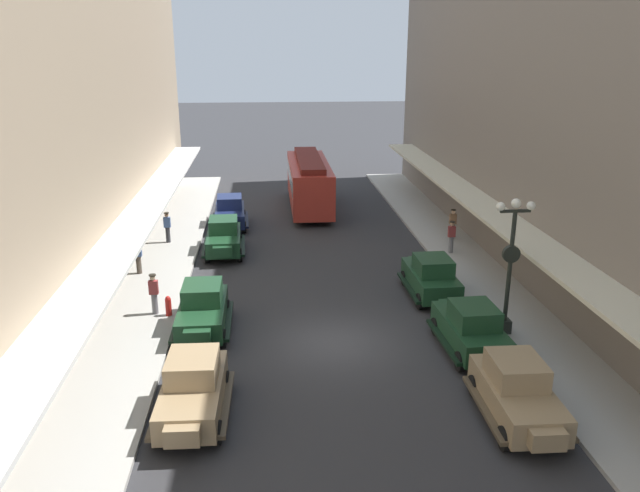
{
  "coord_description": "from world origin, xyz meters",
  "views": [
    {
      "loc": [
        -2.36,
        -20.71,
        10.48
      ],
      "look_at": [
        0.0,
        6.0,
        1.8
      ],
      "focal_mm": 35.16,
      "sensor_mm": 36.0,
      "label": 1
    }
  ],
  "objects_px": {
    "fire_hydrant": "(168,306)",
    "streetcar": "(309,181)",
    "parked_car_3": "(471,327)",
    "pedestrian_1": "(453,224)",
    "parked_car_4": "(224,236)",
    "pedestrian_4": "(138,256)",
    "parked_car_1": "(230,212)",
    "pedestrian_0": "(154,294)",
    "parked_car_5": "(193,388)",
    "pedestrian_3": "(451,237)",
    "lamp_post_with_clock": "(510,261)",
    "parked_car_6": "(517,390)",
    "pedestrian_2": "(167,227)",
    "parked_car_2": "(203,308)",
    "parked_car_0": "(431,276)"
  },
  "relations": [
    {
      "from": "parked_car_0",
      "to": "pedestrian_1",
      "type": "xyz_separation_m",
      "value": [
        3.22,
        7.7,
        0.07
      ]
    },
    {
      "from": "streetcar",
      "to": "parked_car_4",
      "type": "bearing_deg",
      "value": -119.83
    },
    {
      "from": "parked_car_1",
      "to": "parked_car_3",
      "type": "height_order",
      "value": "same"
    },
    {
      "from": "parked_car_5",
      "to": "pedestrian_3",
      "type": "relative_size",
      "value": 2.57
    },
    {
      "from": "pedestrian_2",
      "to": "pedestrian_3",
      "type": "height_order",
      "value": "same"
    },
    {
      "from": "parked_car_3",
      "to": "pedestrian_1",
      "type": "height_order",
      "value": "parked_car_3"
    },
    {
      "from": "streetcar",
      "to": "pedestrian_4",
      "type": "distance_m",
      "value": 14.94
    },
    {
      "from": "parked_car_3",
      "to": "pedestrian_0",
      "type": "xyz_separation_m",
      "value": [
        -11.65,
        3.96,
        0.07
      ]
    },
    {
      "from": "parked_car_2",
      "to": "parked_car_5",
      "type": "distance_m",
      "value": 5.79
    },
    {
      "from": "parked_car_4",
      "to": "pedestrian_3",
      "type": "relative_size",
      "value": 2.57
    },
    {
      "from": "parked_car_2",
      "to": "parked_car_5",
      "type": "xyz_separation_m",
      "value": [
        0.23,
        -5.78,
        0.0
      ]
    },
    {
      "from": "pedestrian_3",
      "to": "parked_car_5",
      "type": "bearing_deg",
      "value": -130.44
    },
    {
      "from": "pedestrian_3",
      "to": "parked_car_2",
      "type": "bearing_deg",
      "value": -146.25
    },
    {
      "from": "parked_car_1",
      "to": "parked_car_3",
      "type": "bearing_deg",
      "value": -61.16
    },
    {
      "from": "parked_car_5",
      "to": "pedestrian_3",
      "type": "height_order",
      "value": "parked_car_5"
    },
    {
      "from": "pedestrian_3",
      "to": "pedestrian_0",
      "type": "bearing_deg",
      "value": -155.04
    },
    {
      "from": "parked_car_3",
      "to": "parked_car_5",
      "type": "relative_size",
      "value": 1.0
    },
    {
      "from": "fire_hydrant",
      "to": "pedestrian_0",
      "type": "bearing_deg",
      "value": 159.35
    },
    {
      "from": "pedestrian_2",
      "to": "pedestrian_4",
      "type": "xyz_separation_m",
      "value": [
        -0.67,
        -4.83,
        0.0
      ]
    },
    {
      "from": "fire_hydrant",
      "to": "parked_car_6",
      "type": "bearing_deg",
      "value": -35.99
    },
    {
      "from": "pedestrian_3",
      "to": "lamp_post_with_clock",
      "type": "bearing_deg",
      "value": -94.32
    },
    {
      "from": "parked_car_3",
      "to": "pedestrian_3",
      "type": "bearing_deg",
      "value": 77.24
    },
    {
      "from": "pedestrian_2",
      "to": "lamp_post_with_clock",
      "type": "bearing_deg",
      "value": -41.46
    },
    {
      "from": "parked_car_0",
      "to": "parked_car_2",
      "type": "bearing_deg",
      "value": -164.33
    },
    {
      "from": "streetcar",
      "to": "pedestrian_3",
      "type": "distance_m",
      "value": 12.22
    },
    {
      "from": "lamp_post_with_clock",
      "to": "pedestrian_4",
      "type": "relative_size",
      "value": 3.09
    },
    {
      "from": "parked_car_1",
      "to": "pedestrian_0",
      "type": "relative_size",
      "value": 2.58
    },
    {
      "from": "lamp_post_with_clock",
      "to": "parked_car_6",
      "type": "bearing_deg",
      "value": -107.42
    },
    {
      "from": "fire_hydrant",
      "to": "pedestrian_3",
      "type": "height_order",
      "value": "pedestrian_3"
    },
    {
      "from": "parked_car_5",
      "to": "lamp_post_with_clock",
      "type": "bearing_deg",
      "value": 21.66
    },
    {
      "from": "lamp_post_with_clock",
      "to": "parked_car_2",
      "type": "bearing_deg",
      "value": 172.94
    },
    {
      "from": "parked_car_0",
      "to": "pedestrian_0",
      "type": "distance_m",
      "value": 11.62
    },
    {
      "from": "parked_car_6",
      "to": "pedestrian_3",
      "type": "distance_m",
      "value": 14.97
    },
    {
      "from": "parked_car_0",
      "to": "pedestrian_4",
      "type": "height_order",
      "value": "parked_car_0"
    },
    {
      "from": "parked_car_2",
      "to": "lamp_post_with_clock",
      "type": "xyz_separation_m",
      "value": [
        11.27,
        -1.4,
        2.04
      ]
    },
    {
      "from": "pedestrian_3",
      "to": "parked_car_1",
      "type": "bearing_deg",
      "value": 151.4
    },
    {
      "from": "parked_car_5",
      "to": "pedestrian_0",
      "type": "xyz_separation_m",
      "value": [
        -2.27,
        7.26,
        0.07
      ]
    },
    {
      "from": "parked_car_6",
      "to": "streetcar",
      "type": "relative_size",
      "value": 0.45
    },
    {
      "from": "fire_hydrant",
      "to": "streetcar",
      "type": "bearing_deg",
      "value": 68.06
    },
    {
      "from": "parked_car_5",
      "to": "pedestrian_1",
      "type": "relative_size",
      "value": 2.57
    },
    {
      "from": "parked_car_6",
      "to": "fire_hydrant",
      "type": "relative_size",
      "value": 5.23
    },
    {
      "from": "parked_car_1",
      "to": "fire_hydrant",
      "type": "height_order",
      "value": "parked_car_1"
    },
    {
      "from": "fire_hydrant",
      "to": "pedestrian_4",
      "type": "relative_size",
      "value": 0.49
    },
    {
      "from": "parked_car_6",
      "to": "lamp_post_with_clock",
      "type": "height_order",
      "value": "lamp_post_with_clock"
    },
    {
      "from": "parked_car_0",
      "to": "parked_car_4",
      "type": "bearing_deg",
      "value": 144.22
    },
    {
      "from": "parked_car_6",
      "to": "pedestrian_4",
      "type": "distance_m",
      "value": 18.5
    },
    {
      "from": "parked_car_2",
      "to": "pedestrian_1",
      "type": "relative_size",
      "value": 2.55
    },
    {
      "from": "parked_car_5",
      "to": "pedestrian_0",
      "type": "bearing_deg",
      "value": 107.38
    },
    {
      "from": "parked_car_2",
      "to": "lamp_post_with_clock",
      "type": "bearing_deg",
      "value": -7.06
    },
    {
      "from": "pedestrian_0",
      "to": "pedestrian_3",
      "type": "xyz_separation_m",
      "value": [
        14.02,
        6.53,
        0.0
      ]
    }
  ]
}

